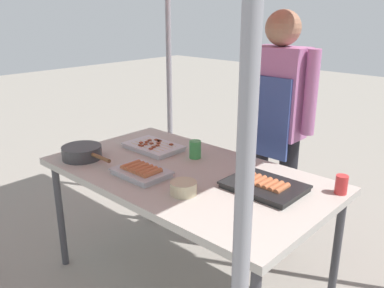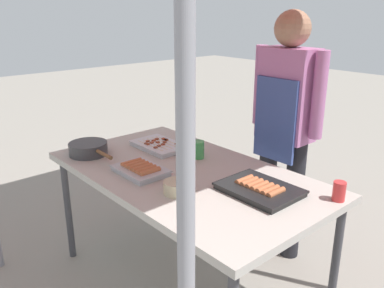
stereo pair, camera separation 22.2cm
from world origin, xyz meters
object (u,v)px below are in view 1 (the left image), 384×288
(tray_meat_skewers, at_px, (153,147))
(vendor_woman, at_px, (277,115))
(cooking_wok, at_px, (82,152))
(stall_table, at_px, (186,180))
(tray_grilled_sausages, at_px, (264,186))
(condiment_bowl, at_px, (183,188))
(drink_cup_by_wok, at_px, (341,185))
(tray_pork_links, at_px, (141,172))
(drink_cup_near_edge, at_px, (195,149))

(tray_meat_skewers, bearing_deg, vendor_woman, 49.08)
(cooking_wok, bearing_deg, tray_meat_skewers, 64.87)
(stall_table, height_order, tray_grilled_sausages, tray_grilled_sausages)
(condiment_bowl, bearing_deg, drink_cup_by_wok, 43.01)
(tray_grilled_sausages, height_order, tray_pork_links, tray_pork_links)
(stall_table, relative_size, tray_meat_skewers, 4.39)
(condiment_bowl, height_order, drink_cup_by_wok, drink_cup_by_wok)
(drink_cup_near_edge, distance_m, drink_cup_by_wok, 0.87)
(vendor_woman, bearing_deg, tray_grilled_sausages, 117.58)
(stall_table, xyz_separation_m, drink_cup_near_edge, (-0.11, 0.20, 0.11))
(stall_table, bearing_deg, drink_cup_by_wok, 22.75)
(tray_grilled_sausages, bearing_deg, stall_table, -167.56)
(tray_meat_skewers, height_order, drink_cup_near_edge, drink_cup_near_edge)
(cooking_wok, height_order, vendor_woman, vendor_woman)
(stall_table, relative_size, condiment_bowl, 12.04)
(vendor_woman, bearing_deg, tray_pork_links, 74.78)
(tray_grilled_sausages, distance_m, drink_cup_by_wok, 0.37)
(drink_cup_near_edge, bearing_deg, vendor_woman, 67.53)
(tray_meat_skewers, relative_size, cooking_wok, 0.92)
(cooking_wok, relative_size, drink_cup_near_edge, 3.68)
(tray_pork_links, xyz_separation_m, condiment_bowl, (0.33, -0.01, 0.01))
(condiment_bowl, bearing_deg, drink_cup_near_edge, 125.89)
(tray_grilled_sausages, distance_m, condiment_bowl, 0.41)
(stall_table, height_order, tray_meat_skewers, tray_meat_skewers)
(stall_table, distance_m, tray_grilled_sausages, 0.46)
(stall_table, height_order, drink_cup_by_wok, drink_cup_by_wok)
(condiment_bowl, height_order, vendor_woman, vendor_woman)
(drink_cup_near_edge, height_order, vendor_woman, vendor_woman)
(vendor_woman, bearing_deg, cooking_wok, 54.69)
(tray_meat_skewers, height_order, tray_pork_links, tray_pork_links)
(condiment_bowl, xyz_separation_m, drink_cup_near_edge, (-0.30, 0.41, 0.02))
(condiment_bowl, bearing_deg, vendor_woman, 94.28)
(drink_cup_by_wok, relative_size, vendor_woman, 0.06)
(condiment_bowl, distance_m, vendor_woman, 0.97)
(stall_table, distance_m, drink_cup_near_edge, 0.25)
(vendor_woman, bearing_deg, stall_table, 81.20)
(tray_pork_links, bearing_deg, tray_grilled_sausages, 27.07)
(tray_pork_links, bearing_deg, cooking_wok, -171.20)
(stall_table, relative_size, cooking_wok, 4.04)
(tray_grilled_sausages, distance_m, tray_meat_skewers, 0.86)
(tray_meat_skewers, height_order, condiment_bowl, condiment_bowl)
(stall_table, relative_size, vendor_woman, 0.99)
(tray_grilled_sausages, relative_size, vendor_woman, 0.24)
(stall_table, xyz_separation_m, condiment_bowl, (0.19, -0.21, 0.08))
(tray_pork_links, bearing_deg, drink_cup_near_edge, 85.43)
(tray_pork_links, bearing_deg, condiment_bowl, -1.55)
(tray_meat_skewers, relative_size, drink_cup_near_edge, 3.39)
(tray_pork_links, relative_size, vendor_woman, 0.19)
(tray_pork_links, relative_size, cooking_wok, 0.76)
(condiment_bowl, relative_size, drink_cup_by_wok, 1.40)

